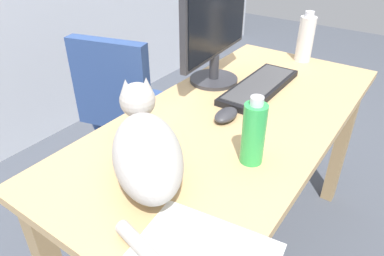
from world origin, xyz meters
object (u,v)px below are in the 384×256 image
object	(u,v)px
monitor	(216,27)
keyboard	(259,86)
water_bottle	(254,133)
cat	(146,147)
office_chair	(133,132)
spray_bottle	(306,39)
computer_mouse	(226,115)

from	to	relation	value
monitor	keyboard	size ratio (longest dim) A/B	1.09
keyboard	water_bottle	bearing A→B (deg)	-156.83
keyboard	cat	distance (m)	0.66
office_chair	spray_bottle	world-z (taller)	spray_bottle
office_chair	cat	bearing A→B (deg)	-131.33
spray_bottle	computer_mouse	bearing A→B (deg)	178.85
office_chair	computer_mouse	size ratio (longest dim) A/B	8.21
office_chair	monitor	size ratio (longest dim) A/B	1.88
spray_bottle	monitor	bearing A→B (deg)	154.10
office_chair	keyboard	xyz separation A→B (m)	(0.14, -0.60, 0.36)
keyboard	spray_bottle	bearing A→B (deg)	-3.63
office_chair	monitor	world-z (taller)	monitor
computer_mouse	water_bottle	distance (m)	0.25
monitor	cat	bearing A→B (deg)	-164.44
keyboard	computer_mouse	size ratio (longest dim) A/B	4.00
cat	water_bottle	xyz separation A→B (m)	(0.21, -0.21, 0.01)
computer_mouse	cat	bearing A→B (deg)	174.98
cat	water_bottle	bearing A→B (deg)	-45.28
monitor	computer_mouse	xyz separation A→B (m)	(-0.25, -0.20, -0.21)
monitor	water_bottle	bearing A→B (deg)	-136.90
keyboard	water_bottle	distance (m)	0.49
keyboard	spray_bottle	distance (m)	0.42
spray_bottle	cat	bearing A→B (deg)	177.50
computer_mouse	spray_bottle	world-z (taller)	spray_bottle
spray_bottle	keyboard	bearing A→B (deg)	176.37
water_bottle	keyboard	bearing A→B (deg)	23.17
office_chair	monitor	bearing A→B (deg)	-75.28
office_chair	water_bottle	xyz separation A→B (m)	(-0.30, -0.79, 0.44)
computer_mouse	water_bottle	world-z (taller)	water_bottle
cat	spray_bottle	xyz separation A→B (m)	(1.06, -0.05, 0.03)
keyboard	monitor	bearing A→B (deg)	100.64
computer_mouse	office_chair	bearing A→B (deg)	77.12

